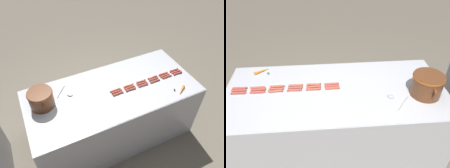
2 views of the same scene
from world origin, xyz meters
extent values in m
plane|color=#756B5B|center=(0.00, 0.00, 0.00)|extent=(20.00, 20.00, 0.00)
cube|color=#BCBCC1|center=(0.00, 0.00, 0.43)|extent=(0.98, 2.14, 0.86)
cube|color=silver|center=(0.00, 0.00, 0.87)|extent=(0.96, 2.09, 0.00)
cylinder|color=#B5493E|center=(-0.09, -0.92, 0.88)|extent=(0.03, 0.12, 0.02)
sphere|color=#B5493E|center=(-0.09, -0.99, 0.88)|extent=(0.02, 0.02, 0.02)
sphere|color=#B5493E|center=(-0.09, -0.86, 0.88)|extent=(0.02, 0.02, 0.02)
cylinder|color=#B94F3A|center=(-0.09, -0.75, 0.88)|extent=(0.03, 0.12, 0.02)
sphere|color=#B94F3A|center=(-0.09, -0.81, 0.88)|extent=(0.02, 0.02, 0.02)
sphere|color=#B94F3A|center=(-0.08, -0.69, 0.88)|extent=(0.02, 0.02, 0.02)
cylinder|color=#B25238|center=(-0.09, -0.57, 0.88)|extent=(0.02, 0.12, 0.02)
sphere|color=#B25238|center=(-0.09, -0.63, 0.88)|extent=(0.02, 0.02, 0.02)
sphere|color=#B25238|center=(-0.09, -0.50, 0.88)|extent=(0.02, 0.02, 0.02)
cylinder|color=#AE513F|center=(-0.09, -0.39, 0.88)|extent=(0.03, 0.12, 0.02)
sphere|color=#AE513F|center=(-0.09, -0.45, 0.88)|extent=(0.02, 0.02, 0.02)
sphere|color=#AE513F|center=(-0.09, -0.33, 0.88)|extent=(0.02, 0.02, 0.02)
cylinder|color=#AD4A3B|center=(-0.09, -0.21, 0.88)|extent=(0.03, 0.12, 0.02)
sphere|color=#AD4A3B|center=(-0.08, -0.27, 0.88)|extent=(0.02, 0.02, 0.02)
sphere|color=#AD4A3B|center=(-0.09, -0.15, 0.88)|extent=(0.02, 0.02, 0.02)
cylinder|color=#B14E3F|center=(-0.09, -0.03, 0.88)|extent=(0.03, 0.12, 0.02)
sphere|color=#B14E3F|center=(-0.09, -0.09, 0.88)|extent=(0.02, 0.02, 0.02)
sphere|color=#B14E3F|center=(-0.08, 0.03, 0.88)|extent=(0.02, 0.02, 0.02)
cylinder|color=#B54841|center=(-0.06, -0.92, 0.88)|extent=(0.03, 0.12, 0.02)
sphere|color=#B54841|center=(-0.06, -0.98, 0.88)|extent=(0.02, 0.02, 0.02)
sphere|color=#B54841|center=(-0.05, -0.86, 0.88)|extent=(0.02, 0.02, 0.02)
cylinder|color=#B04A38|center=(-0.05, -0.74, 0.88)|extent=(0.03, 0.12, 0.02)
sphere|color=#B04A38|center=(-0.06, -0.80, 0.88)|extent=(0.02, 0.02, 0.02)
sphere|color=#B04A38|center=(-0.05, -0.68, 0.88)|extent=(0.02, 0.02, 0.02)
cylinder|color=#AC4D3F|center=(-0.05, -0.57, 0.88)|extent=(0.03, 0.12, 0.02)
sphere|color=#AC4D3F|center=(-0.05, -0.63, 0.88)|extent=(0.02, 0.02, 0.02)
sphere|color=#AC4D3F|center=(-0.05, -0.51, 0.88)|extent=(0.02, 0.02, 0.02)
cylinder|color=#AE4F3B|center=(-0.05, -0.39, 0.88)|extent=(0.03, 0.12, 0.02)
sphere|color=#AE4F3B|center=(-0.05, -0.45, 0.88)|extent=(0.02, 0.02, 0.02)
sphere|color=#AE4F3B|center=(-0.06, -0.33, 0.88)|extent=(0.02, 0.02, 0.02)
cylinder|color=#B6513A|center=(-0.05, -0.21, 0.88)|extent=(0.03, 0.12, 0.02)
sphere|color=#B6513A|center=(-0.06, -0.27, 0.88)|extent=(0.02, 0.02, 0.02)
sphere|color=#B6513A|center=(-0.05, -0.15, 0.88)|extent=(0.02, 0.02, 0.02)
cylinder|color=#B7473B|center=(-0.05, -0.04, 0.88)|extent=(0.03, 0.12, 0.02)
sphere|color=#B7473B|center=(-0.05, -0.10, 0.88)|extent=(0.02, 0.02, 0.02)
sphere|color=#B7473B|center=(-0.05, 0.03, 0.88)|extent=(0.02, 0.02, 0.02)
cylinder|color=#B1483C|center=(-0.02, -0.92, 0.88)|extent=(0.03, 0.12, 0.02)
sphere|color=#B1483C|center=(-0.01, -0.98, 0.88)|extent=(0.02, 0.02, 0.02)
sphere|color=#B1483C|center=(-0.02, -0.86, 0.88)|extent=(0.02, 0.02, 0.02)
cylinder|color=#B9473F|center=(-0.02, -0.74, 0.88)|extent=(0.02, 0.12, 0.02)
sphere|color=#B9473F|center=(-0.02, -0.80, 0.88)|extent=(0.02, 0.02, 0.02)
sphere|color=#B9473F|center=(-0.02, -0.68, 0.88)|extent=(0.02, 0.02, 0.02)
cylinder|color=#B2523E|center=(-0.02, -0.57, 0.88)|extent=(0.03, 0.12, 0.02)
sphere|color=#B2523E|center=(-0.02, -0.63, 0.88)|extent=(0.02, 0.02, 0.02)
sphere|color=#B2523E|center=(-0.01, -0.51, 0.88)|extent=(0.02, 0.02, 0.02)
cylinder|color=#AE4E42|center=(-0.02, -0.40, 0.88)|extent=(0.03, 0.12, 0.02)
sphere|color=#AE4E42|center=(-0.01, -0.46, 0.88)|extent=(0.02, 0.02, 0.02)
sphere|color=#AE4E42|center=(-0.02, -0.33, 0.88)|extent=(0.02, 0.02, 0.02)
cylinder|color=#B84E38|center=(-0.02, -0.21, 0.88)|extent=(0.03, 0.12, 0.02)
sphere|color=#B84E38|center=(-0.02, -0.28, 0.88)|extent=(0.02, 0.02, 0.02)
sphere|color=#B84E38|center=(-0.02, -0.15, 0.88)|extent=(0.02, 0.02, 0.02)
cylinder|color=#B54E38|center=(-0.02, -0.03, 0.88)|extent=(0.03, 0.12, 0.02)
sphere|color=#B54E38|center=(-0.02, -0.09, 0.88)|extent=(0.02, 0.02, 0.02)
sphere|color=#B54E38|center=(-0.02, 0.03, 0.88)|extent=(0.02, 0.02, 0.02)
cylinder|color=brown|center=(0.13, 0.83, 0.98)|extent=(0.28, 0.28, 0.21)
torus|color=#9E4A1B|center=(0.13, 0.83, 1.07)|extent=(0.29, 0.29, 0.03)
torus|color=brown|center=(-0.01, 0.83, 1.00)|extent=(0.08, 0.02, 0.08)
torus|color=brown|center=(0.27, 0.83, 1.00)|extent=(0.08, 0.02, 0.08)
cylinder|color=#B7B7BC|center=(0.25, 0.58, 0.87)|extent=(0.18, 0.15, 0.01)
ellipsoid|color=#B7B7BC|center=(0.15, 0.50, 0.88)|extent=(0.08, 0.09, 0.02)
cone|color=orange|center=(-0.38, -0.76, 0.88)|extent=(0.12, 0.16, 0.03)
sphere|color=#387F2D|center=(-0.33, -0.69, 0.88)|extent=(0.02, 0.02, 0.02)
camera|label=1|loc=(-1.75, 0.84, 2.81)|focal=35.58mm
camera|label=2|loc=(1.72, -0.12, 2.23)|focal=36.65mm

